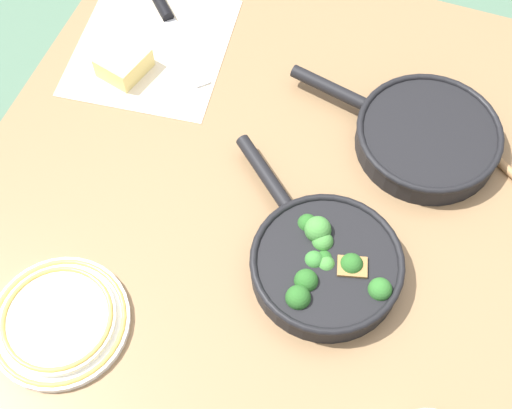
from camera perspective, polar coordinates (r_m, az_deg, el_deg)
name	(u,v)px	position (r m, az deg, el deg)	size (l,w,h in m)	color
ground_plane	(256,351)	(1.89, 0.00, -11.67)	(14.00, 14.00, 0.00)	#51755B
dining_table_red	(256,231)	(1.28, 0.00, -2.17)	(1.19, 1.01, 0.74)	olive
skillet_broccoli	(325,263)	(1.14, 5.53, -4.66)	(0.31, 0.34, 0.07)	black
skillet_eggs	(426,136)	(1.30, 13.42, 5.31)	(0.26, 0.40, 0.05)	black
wooden_spoon	(507,169)	(1.32, 19.46, 2.71)	(0.25, 0.34, 0.02)	#A87A4C
parchment_sheet	(152,46)	(1.44, -8.33, 12.40)	(0.35, 0.32, 0.00)	beige
grater_knife	(170,22)	(1.47, -6.87, 14.28)	(0.21, 0.21, 0.02)	silver
cheese_block	(124,63)	(1.39, -10.52, 11.06)	(0.10, 0.10, 0.04)	#EFD67A
dinner_plate_stack	(59,320)	(1.15, -15.50, -8.93)	(0.22, 0.22, 0.03)	white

